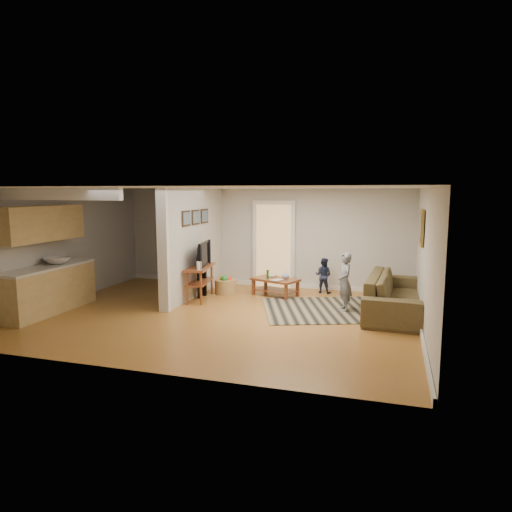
# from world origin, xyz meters

# --- Properties ---
(ground) EXTENTS (7.50, 7.50, 0.00)m
(ground) POSITION_xyz_m (0.00, 0.00, 0.00)
(ground) COLOR olive
(ground) RESTS_ON ground
(room_shell) EXTENTS (7.54, 6.02, 2.52)m
(room_shell) POSITION_xyz_m (-1.07, 0.43, 1.46)
(room_shell) COLOR beige
(room_shell) RESTS_ON ground
(area_rug) EXTENTS (3.50, 3.02, 0.01)m
(area_rug) POSITION_xyz_m (2.12, 1.08, 0.01)
(area_rug) COLOR black
(area_rug) RESTS_ON ground
(sofa) EXTENTS (1.21, 2.76, 0.79)m
(sofa) POSITION_xyz_m (3.30, 1.11, 0.00)
(sofa) COLOR #423821
(sofa) RESTS_ON ground
(coffee_table) EXTENTS (1.20, 0.95, 0.62)m
(coffee_table) POSITION_xyz_m (0.62, 1.95, 0.32)
(coffee_table) COLOR maroon
(coffee_table) RESTS_ON ground
(tv_console) EXTENTS (0.65, 1.27, 1.04)m
(tv_console) POSITION_xyz_m (-0.94, 1.11, 0.69)
(tv_console) COLOR maroon
(tv_console) RESTS_ON ground
(speaker_left) EXTENTS (0.13, 0.13, 1.01)m
(speaker_left) POSITION_xyz_m (-1.00, 1.20, 0.50)
(speaker_left) COLOR black
(speaker_left) RESTS_ON ground
(speaker_right) EXTENTS (0.11, 0.11, 0.97)m
(speaker_right) POSITION_xyz_m (-1.00, 1.48, 0.48)
(speaker_right) COLOR black
(speaker_right) RESTS_ON ground
(toy_basket) EXTENTS (0.52, 0.52, 0.46)m
(toy_basket) POSITION_xyz_m (-0.60, 1.82, 0.19)
(toy_basket) COLOR olive
(toy_basket) RESTS_ON ground
(child) EXTENTS (0.43, 0.51, 1.21)m
(child) POSITION_xyz_m (2.29, 1.03, 0.00)
(child) COLOR slate
(child) RESTS_ON ground
(toddler) EXTENTS (0.47, 0.39, 0.85)m
(toddler) POSITION_xyz_m (1.63, 2.57, 0.00)
(toddler) COLOR #1C223C
(toddler) RESTS_ON ground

